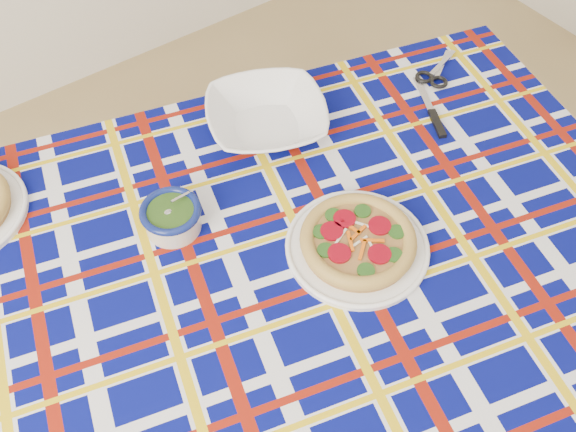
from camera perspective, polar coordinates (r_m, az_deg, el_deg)
dining_table at (r=1.26m, az=-1.41°, el=-5.64°), size 1.69×1.29×0.70m
tablecloth at (r=1.24m, az=-1.43°, el=-5.07°), size 1.73×1.33×0.10m
main_focaccia_plate at (r=1.19m, az=6.24°, el=-2.19°), size 0.31×0.31×0.05m
pesto_bowl at (r=1.23m, az=-10.32°, el=0.01°), size 0.15×0.15×0.07m
serving_bowl at (r=1.40m, az=-1.92°, el=8.71°), size 0.34×0.34×0.06m
table_knife at (r=1.53m, az=12.04°, el=10.46°), size 0.11×0.20×0.01m
kitchen_scissors at (r=1.62m, az=13.57°, el=13.05°), size 0.19×0.15×0.01m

